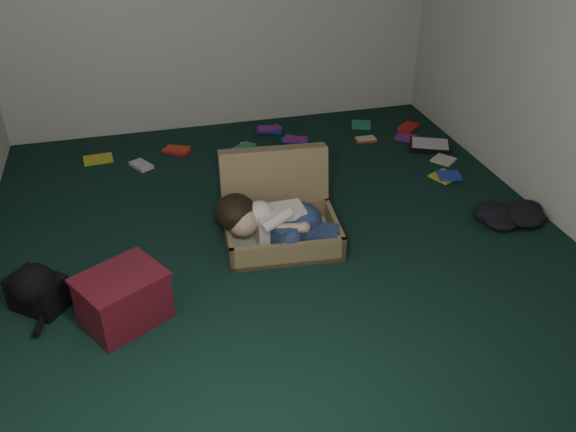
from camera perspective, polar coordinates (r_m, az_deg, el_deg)
name	(u,v)px	position (r m, az deg, el deg)	size (l,w,h in m)	color
floor	(282,248)	(4.19, -0.53, -3.04)	(4.50, 4.50, 0.00)	black
wall_front	(488,310)	(1.76, 18.21, -8.38)	(4.50, 4.50, 0.00)	silver
suitcase	(279,212)	(4.27, -0.88, 0.38)	(0.83, 0.81, 0.57)	olive
person	(275,222)	(4.07, -1.20, -0.54)	(0.82, 0.45, 0.35)	white
maroon_bin	(123,298)	(3.63, -15.18, -7.44)	(0.58, 0.55, 0.32)	#57111D
backpack	(38,291)	(3.92, -22.37, -6.53)	(0.39, 0.31, 0.23)	black
clothing_pile	(513,215)	(4.71, 20.32, 0.11)	(0.46, 0.38, 0.15)	black
paper_tray	(430,146)	(5.72, 13.13, 6.44)	(0.44, 0.39, 0.05)	black
book_scatter	(306,146)	(5.60, 1.69, 6.54)	(3.14, 1.54, 0.02)	#C9CF24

